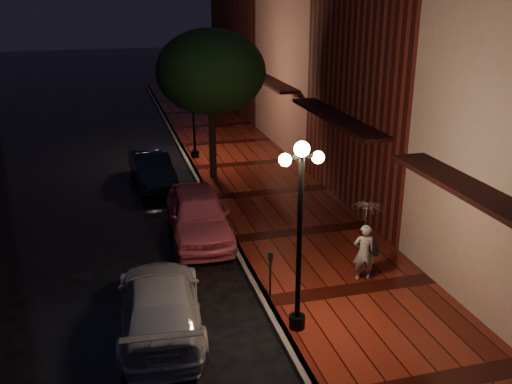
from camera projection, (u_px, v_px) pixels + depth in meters
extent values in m
plane|color=black|center=(232.00, 244.00, 17.31)|extent=(120.00, 120.00, 0.00)
cube|color=#40110B|center=(302.00, 233.00, 17.84)|extent=(4.50, 60.00, 0.15)
cube|color=#595451|center=(232.00, 241.00, 17.28)|extent=(0.25, 60.00, 0.15)
cube|color=#511914|center=(421.00, 46.00, 18.97)|extent=(5.00, 8.00, 11.00)
cube|color=#8C5951|center=(329.00, 51.00, 26.57)|extent=(5.00, 8.00, 9.00)
cube|color=#511914|center=(269.00, 27.00, 35.48)|extent=(5.00, 12.00, 10.00)
cylinder|color=black|center=(299.00, 246.00, 12.12)|extent=(0.12, 0.12, 4.00)
cylinder|color=black|center=(297.00, 321.00, 12.75)|extent=(0.36, 0.36, 0.30)
cube|color=black|center=(302.00, 156.00, 11.44)|extent=(0.70, 0.08, 0.08)
sphere|color=#FFD299|center=(302.00, 149.00, 11.39)|extent=(0.32, 0.32, 0.32)
sphere|color=#FFD299|center=(285.00, 160.00, 11.38)|extent=(0.26, 0.26, 0.26)
sphere|color=#FFD299|center=(318.00, 157.00, 11.55)|extent=(0.26, 0.26, 0.26)
cylinder|color=black|center=(193.00, 113.00, 24.83)|extent=(0.12, 0.12, 4.00)
cylinder|color=black|center=(195.00, 154.00, 25.46)|extent=(0.36, 0.36, 0.30)
cube|color=black|center=(192.00, 67.00, 24.15)|extent=(0.70, 0.08, 0.08)
sphere|color=#FFD299|center=(192.00, 63.00, 24.10)|extent=(0.32, 0.32, 0.32)
sphere|color=#FFD299|center=(184.00, 68.00, 24.09)|extent=(0.26, 0.26, 0.26)
sphere|color=#FFD299|center=(200.00, 68.00, 24.26)|extent=(0.26, 0.26, 0.26)
cylinder|color=black|center=(213.00, 138.00, 22.31)|extent=(0.28, 0.28, 3.20)
ellipsoid|color=black|center=(211.00, 71.00, 21.42)|extent=(4.16, 4.16, 3.20)
sphere|color=black|center=(226.00, 84.00, 22.34)|extent=(1.80, 1.80, 1.80)
sphere|color=black|center=(199.00, 88.00, 20.81)|extent=(1.80, 1.80, 1.80)
imported|color=#C75164|center=(198.00, 215.00, 17.49)|extent=(1.99, 4.53, 1.52)
imported|color=black|center=(152.00, 168.00, 22.38)|extent=(1.66, 4.03, 1.30)
imported|color=#ADAEB5|center=(160.00, 304.00, 12.75)|extent=(2.19, 4.69, 1.32)
imported|color=silver|center=(364.00, 252.00, 14.65)|extent=(0.63, 0.49, 1.54)
imported|color=silver|center=(366.00, 217.00, 14.31)|extent=(0.89, 0.91, 0.82)
cylinder|color=black|center=(365.00, 240.00, 14.52)|extent=(0.02, 0.02, 1.23)
cube|color=black|center=(374.00, 249.00, 14.63)|extent=(0.12, 0.29, 0.31)
cylinder|color=black|center=(270.00, 278.00, 13.90)|extent=(0.06, 0.06, 1.01)
cube|color=black|center=(271.00, 256.00, 13.70)|extent=(0.13, 0.12, 0.20)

